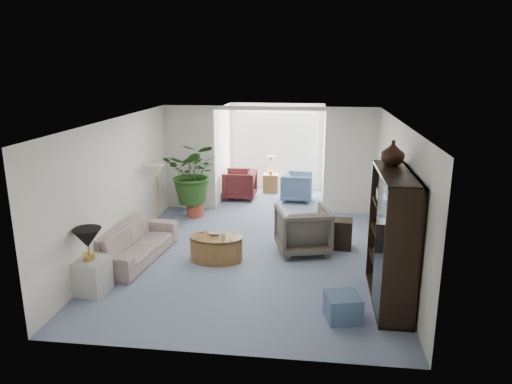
# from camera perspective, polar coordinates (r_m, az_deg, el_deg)

# --- Properties ---
(floor) EXTENTS (6.00, 6.00, 0.00)m
(floor) POSITION_cam_1_polar(r_m,az_deg,el_deg) (8.82, -0.49, -7.93)
(floor) COLOR gray
(floor) RESTS_ON ground
(sunroom_floor) EXTENTS (2.60, 2.60, 0.00)m
(sunroom_floor) POSITION_cam_1_polar(r_m,az_deg,el_deg) (12.67, 1.98, -0.75)
(sunroom_floor) COLOR gray
(sunroom_floor) RESTS_ON ground
(back_pier_left) EXTENTS (1.20, 0.12, 2.50)m
(back_pier_left) POSITION_cam_1_polar(r_m,az_deg,el_deg) (11.65, -7.84, 4.04)
(back_pier_left) COLOR white
(back_pier_left) RESTS_ON ground
(back_pier_right) EXTENTS (1.20, 0.12, 2.50)m
(back_pier_right) POSITION_cam_1_polar(r_m,az_deg,el_deg) (11.29, 11.18, 3.55)
(back_pier_right) COLOR white
(back_pier_right) RESTS_ON ground
(back_header) EXTENTS (2.60, 0.12, 0.10)m
(back_header) POSITION_cam_1_polar(r_m,az_deg,el_deg) (11.15, 1.57, 9.92)
(back_header) COLOR white
(back_header) RESTS_ON back_pier_left
(window_pane) EXTENTS (2.20, 0.02, 1.50)m
(window_pane) POSITION_cam_1_polar(r_m,az_deg,el_deg) (13.43, 2.46, 6.26)
(window_pane) COLOR white
(window_blinds) EXTENTS (2.20, 0.02, 1.50)m
(window_blinds) POSITION_cam_1_polar(r_m,az_deg,el_deg) (13.40, 2.45, 6.24)
(window_blinds) COLOR white
(framed_picture) EXTENTS (0.04, 0.50, 0.40)m
(framed_picture) POSITION_cam_1_polar(r_m,az_deg,el_deg) (8.25, 16.59, 2.23)
(framed_picture) COLOR #C0B699
(sofa) EXTENTS (1.03, 2.17, 0.61)m
(sofa) POSITION_cam_1_polar(r_m,az_deg,el_deg) (8.98, -14.17, -5.87)
(sofa) COLOR #B5A999
(sofa) RESTS_ON ground
(end_table) EXTENTS (0.54, 0.54, 0.54)m
(end_table) POSITION_cam_1_polar(r_m,az_deg,el_deg) (7.94, -19.04, -9.39)
(end_table) COLOR beige
(end_table) RESTS_ON ground
(table_lamp) EXTENTS (0.44, 0.44, 0.30)m
(table_lamp) POSITION_cam_1_polar(r_m,az_deg,el_deg) (7.71, -19.43, -5.19)
(table_lamp) COLOR black
(table_lamp) RESTS_ON end_table
(floor_lamp) EXTENTS (0.36, 0.36, 0.28)m
(floor_lamp) POSITION_cam_1_polar(r_m,az_deg,el_deg) (10.32, -11.80, 2.46)
(floor_lamp) COLOR #F9F3C6
(floor_lamp) RESTS_ON ground
(coffee_table) EXTENTS (1.12, 1.12, 0.45)m
(coffee_table) POSITION_cam_1_polar(r_m,az_deg,el_deg) (8.70, -4.74, -6.70)
(coffee_table) COLOR olive
(coffee_table) RESTS_ON ground
(coffee_bowl) EXTENTS (0.25, 0.25, 0.05)m
(coffee_bowl) POSITION_cam_1_polar(r_m,az_deg,el_deg) (8.71, -4.97, -4.91)
(coffee_bowl) COLOR silver
(coffee_bowl) RESTS_ON coffee_table
(coffee_cup) EXTENTS (0.12, 0.12, 0.09)m
(coffee_cup) POSITION_cam_1_polar(r_m,az_deg,el_deg) (8.48, -3.93, -5.30)
(coffee_cup) COLOR beige
(coffee_cup) RESTS_ON coffee_table
(wingback_chair) EXTENTS (1.14, 1.16, 0.87)m
(wingback_chair) POSITION_cam_1_polar(r_m,az_deg,el_deg) (9.02, 5.57, -4.52)
(wingback_chair) COLOR #635A4E
(wingback_chair) RESTS_ON ground
(side_table_dark) EXTENTS (0.50, 0.42, 0.57)m
(side_table_dark) POSITION_cam_1_polar(r_m,az_deg,el_deg) (9.36, 9.90, -4.91)
(side_table_dark) COLOR black
(side_table_dark) RESTS_ON ground
(entertainment_cabinet) EXTENTS (0.47, 1.77, 1.97)m
(entertainment_cabinet) POSITION_cam_1_polar(r_m,az_deg,el_deg) (7.26, 15.85, -5.34)
(entertainment_cabinet) COLOR black
(entertainment_cabinet) RESTS_ON ground
(cabinet_urn) EXTENTS (0.36, 0.36, 0.37)m
(cabinet_urn) POSITION_cam_1_polar(r_m,az_deg,el_deg) (7.44, 15.94, 4.50)
(cabinet_urn) COLOR black
(cabinet_urn) RESTS_ON entertainment_cabinet
(ottoman) EXTENTS (0.55, 0.55, 0.36)m
(ottoman) POSITION_cam_1_polar(r_m,az_deg,el_deg) (6.92, 10.28, -13.31)
(ottoman) COLOR slate
(ottoman) RESTS_ON ground
(plant_pot) EXTENTS (0.40, 0.40, 0.32)m
(plant_pot) POSITION_cam_1_polar(r_m,az_deg,el_deg) (11.24, -7.23, -2.06)
(plant_pot) COLOR #AC4132
(plant_pot) RESTS_ON ground
(house_plant) EXTENTS (1.28, 1.11, 1.42)m
(house_plant) POSITION_cam_1_polar(r_m,az_deg,el_deg) (11.02, -7.38, 2.27)
(house_plant) COLOR #274E1B
(house_plant) RESTS_ON plant_pot
(sunroom_chair_blue) EXTENTS (0.81, 0.79, 0.73)m
(sunroom_chair_blue) POSITION_cam_1_polar(r_m,az_deg,el_deg) (12.42, 4.89, 0.63)
(sunroom_chair_blue) COLOR slate
(sunroom_chair_blue) RESTS_ON ground
(sunroom_chair_maroon) EXTENTS (0.84, 0.81, 0.76)m
(sunroom_chair_maroon) POSITION_cam_1_polar(r_m,az_deg,el_deg) (12.56, -1.96, 0.90)
(sunroom_chair_maroon) COLOR #5B1F21
(sunroom_chair_maroon) RESTS_ON ground
(sunroom_table) EXTENTS (0.41, 0.32, 0.50)m
(sunroom_table) POSITION_cam_1_polar(r_m,az_deg,el_deg) (13.22, 1.77, 1.05)
(sunroom_table) COLOR olive
(sunroom_table) RESTS_ON ground
(shelf_clutter) EXTENTS (0.30, 1.09, 1.06)m
(shelf_clutter) POSITION_cam_1_polar(r_m,az_deg,el_deg) (7.12, 15.63, -4.82)
(shelf_clutter) COLOR #2E2B29
(shelf_clutter) RESTS_ON entertainment_cabinet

